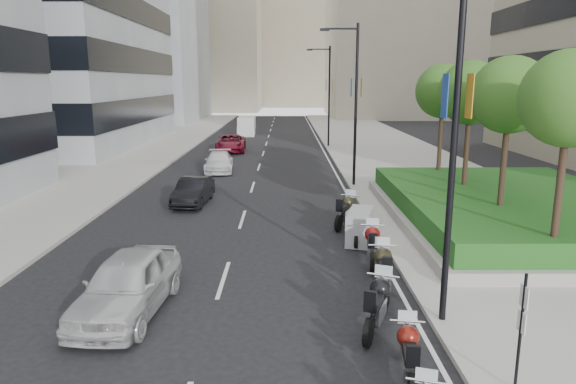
{
  "coord_description": "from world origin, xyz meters",
  "views": [
    {
      "loc": [
        0.42,
        -10.78,
        5.92
      ],
      "look_at": [
        0.49,
        7.39,
        2.0
      ],
      "focal_mm": 32.0,
      "sensor_mm": 36.0,
      "label": 1
    }
  ],
  "objects_px": {
    "motorcycle_2": "(378,304)",
    "car_a": "(128,284)",
    "motorcycle_1": "(408,354)",
    "lamp_post_0": "(449,120)",
    "car_b": "(193,191)",
    "motorcycle_6": "(346,211)",
    "car_d": "(231,143)",
    "parking_sign": "(521,327)",
    "car_c": "(219,162)",
    "motorcycle_4": "(372,245)",
    "motorcycle_5": "(360,227)",
    "lamp_post_2": "(327,91)",
    "motorcycle_3": "(383,269)",
    "lamp_post_1": "(353,97)",
    "delivery_van": "(247,127)"
  },
  "relations": [
    {
      "from": "motorcycle_1",
      "to": "motorcycle_4",
      "type": "relative_size",
      "value": 0.9
    },
    {
      "from": "motorcycle_2",
      "to": "car_c",
      "type": "height_order",
      "value": "car_c"
    },
    {
      "from": "car_c",
      "to": "car_d",
      "type": "xyz_separation_m",
      "value": [
        -0.25,
        10.09,
        0.08
      ]
    },
    {
      "from": "motorcycle_5",
      "to": "car_c",
      "type": "relative_size",
      "value": 0.48
    },
    {
      "from": "motorcycle_3",
      "to": "motorcycle_6",
      "type": "height_order",
      "value": "motorcycle_6"
    },
    {
      "from": "lamp_post_0",
      "to": "motorcycle_2",
      "type": "height_order",
      "value": "lamp_post_0"
    },
    {
      "from": "car_d",
      "to": "lamp_post_1",
      "type": "bearing_deg",
      "value": -63.58
    },
    {
      "from": "motorcycle_2",
      "to": "car_d",
      "type": "height_order",
      "value": "car_d"
    },
    {
      "from": "motorcycle_1",
      "to": "car_a",
      "type": "xyz_separation_m",
      "value": [
        -6.57,
        3.15,
        0.21
      ]
    },
    {
      "from": "lamp_post_0",
      "to": "car_b",
      "type": "xyz_separation_m",
      "value": [
        -8.29,
        12.85,
        -4.42
      ]
    },
    {
      "from": "car_d",
      "to": "car_b",
      "type": "bearing_deg",
      "value": -91.9
    },
    {
      "from": "parking_sign",
      "to": "motorcycle_1",
      "type": "height_order",
      "value": "parking_sign"
    },
    {
      "from": "motorcycle_1",
      "to": "motorcycle_6",
      "type": "bearing_deg",
      "value": 7.85
    },
    {
      "from": "car_b",
      "to": "car_c",
      "type": "height_order",
      "value": "car_c"
    },
    {
      "from": "parking_sign",
      "to": "motorcycle_5",
      "type": "bearing_deg",
      "value": 99.52
    },
    {
      "from": "motorcycle_2",
      "to": "car_a",
      "type": "relative_size",
      "value": 0.5
    },
    {
      "from": "parking_sign",
      "to": "motorcycle_1",
      "type": "bearing_deg",
      "value": 163.6
    },
    {
      "from": "parking_sign",
      "to": "motorcycle_1",
      "type": "xyz_separation_m",
      "value": [
        -1.92,
        0.57,
        -0.88
      ]
    },
    {
      "from": "motorcycle_4",
      "to": "car_c",
      "type": "bearing_deg",
      "value": 30.88
    },
    {
      "from": "motorcycle_1",
      "to": "car_b",
      "type": "xyz_separation_m",
      "value": [
        -7.02,
        15.29,
        0.07
      ]
    },
    {
      "from": "lamp_post_1",
      "to": "delivery_van",
      "type": "distance_m",
      "value": 30.6
    },
    {
      "from": "lamp_post_0",
      "to": "car_b",
      "type": "bearing_deg",
      "value": 122.81
    },
    {
      "from": "motorcycle_1",
      "to": "car_a",
      "type": "height_order",
      "value": "car_a"
    },
    {
      "from": "motorcycle_1",
      "to": "motorcycle_6",
      "type": "distance_m",
      "value": 11.36
    },
    {
      "from": "lamp_post_0",
      "to": "delivery_van",
      "type": "relative_size",
      "value": 1.85
    },
    {
      "from": "car_b",
      "to": "lamp_post_1",
      "type": "bearing_deg",
      "value": 30.47
    },
    {
      "from": "motorcycle_4",
      "to": "car_a",
      "type": "relative_size",
      "value": 0.52
    },
    {
      "from": "motorcycle_1",
      "to": "motorcycle_2",
      "type": "distance_m",
      "value": 2.22
    },
    {
      "from": "car_d",
      "to": "motorcycle_5",
      "type": "bearing_deg",
      "value": -76.17
    },
    {
      "from": "lamp_post_2",
      "to": "car_d",
      "type": "relative_size",
      "value": 1.71
    },
    {
      "from": "motorcycle_1",
      "to": "lamp_post_0",
      "type": "bearing_deg",
      "value": -19.47
    },
    {
      "from": "lamp_post_0",
      "to": "parking_sign",
      "type": "bearing_deg",
      "value": -77.67
    },
    {
      "from": "motorcycle_5",
      "to": "motorcycle_6",
      "type": "bearing_deg",
      "value": 21.32
    },
    {
      "from": "lamp_post_2",
      "to": "motorcycle_4",
      "type": "relative_size",
      "value": 3.79
    },
    {
      "from": "parking_sign",
      "to": "car_b",
      "type": "distance_m",
      "value": 18.22
    },
    {
      "from": "lamp_post_0",
      "to": "motorcycle_3",
      "type": "xyz_separation_m",
      "value": [
        -0.93,
        2.1,
        -4.42
      ]
    },
    {
      "from": "motorcycle_5",
      "to": "parking_sign",
      "type": "bearing_deg",
      "value": -155.78
    },
    {
      "from": "lamp_post_1",
      "to": "car_c",
      "type": "distance_m",
      "value": 10.73
    },
    {
      "from": "lamp_post_2",
      "to": "motorcycle_3",
      "type": "height_order",
      "value": "lamp_post_2"
    },
    {
      "from": "motorcycle_1",
      "to": "car_c",
      "type": "distance_m",
      "value": 25.67
    },
    {
      "from": "motorcycle_2",
      "to": "car_a",
      "type": "distance_m",
      "value": 6.4
    },
    {
      "from": "car_c",
      "to": "motorcycle_4",
      "type": "bearing_deg",
      "value": -72.45
    },
    {
      "from": "motorcycle_5",
      "to": "delivery_van",
      "type": "height_order",
      "value": "delivery_van"
    },
    {
      "from": "lamp_post_1",
      "to": "motorcycle_4",
      "type": "xyz_separation_m",
      "value": [
        -0.87,
        -12.59,
        -4.43
      ]
    },
    {
      "from": "parking_sign",
      "to": "motorcycle_1",
      "type": "distance_m",
      "value": 2.19
    },
    {
      "from": "motorcycle_4",
      "to": "car_c",
      "type": "xyz_separation_m",
      "value": [
        -7.35,
        17.87,
        0.01
      ]
    },
    {
      "from": "car_a",
      "to": "motorcycle_4",
      "type": "bearing_deg",
      "value": 32.67
    },
    {
      "from": "motorcycle_1",
      "to": "motorcycle_4",
      "type": "distance_m",
      "value": 6.85
    },
    {
      "from": "motorcycle_6",
      "to": "delivery_van",
      "type": "height_order",
      "value": "delivery_van"
    },
    {
      "from": "motorcycle_1",
      "to": "motorcycle_4",
      "type": "xyz_separation_m",
      "value": [
        0.39,
        6.84,
        0.06
      ]
    }
  ]
}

